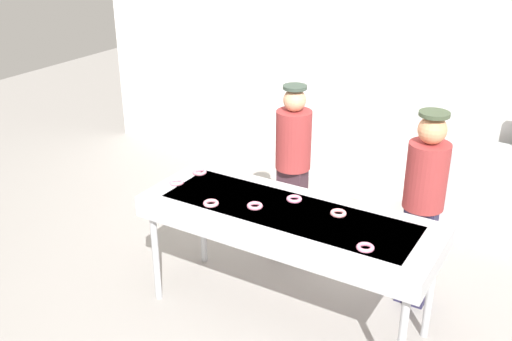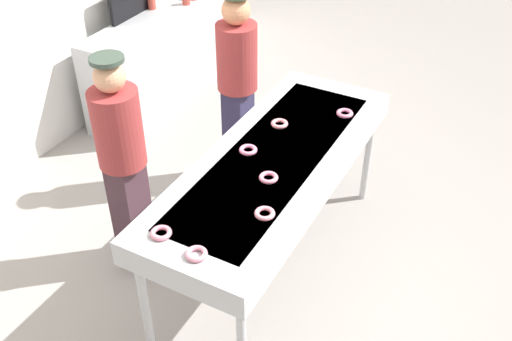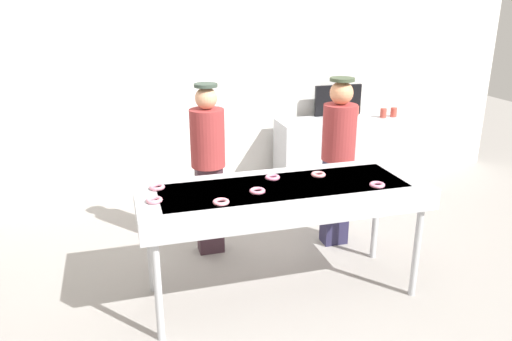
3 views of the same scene
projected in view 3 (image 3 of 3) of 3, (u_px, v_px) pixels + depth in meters
name	position (u px, v px, depth m)	size (l,w,h in m)	color
ground_plane	(281.00, 292.00, 4.21)	(16.00, 16.00, 0.00)	#9E9993
back_wall	(215.00, 73.00, 6.06)	(8.00, 0.12, 3.00)	white
fryer_conveyor	(283.00, 196.00, 3.92)	(2.28, 0.83, 0.97)	#B7BABF
strawberry_donut_0	(377.00, 185.00, 3.87)	(0.12, 0.12, 0.03)	pink
strawberry_donut_1	(257.00, 191.00, 3.75)	(0.12, 0.12, 0.03)	pink
strawberry_donut_2	(221.00, 202.00, 3.55)	(0.12, 0.12, 0.03)	pink
strawberry_donut_3	(157.00, 187.00, 3.83)	(0.12, 0.12, 0.03)	pink
strawberry_donut_4	(273.00, 177.00, 4.04)	(0.12, 0.12, 0.03)	pink
strawberry_donut_5	(318.00, 174.00, 4.10)	(0.12, 0.12, 0.03)	pink
strawberry_donut_6	(154.00, 200.00, 3.58)	(0.12, 0.12, 0.03)	pink
worker_baker	(208.00, 162.00, 4.62)	(0.32, 0.32, 1.65)	#3E262F
worker_assistant	(338.00, 154.00, 4.78)	(0.32, 0.32, 1.67)	#282443
prep_counter	(342.00, 154.00, 6.40)	(1.70, 0.50, 0.93)	#B7BABF
paper_cup_0	(356.00, 110.00, 6.42)	(0.08, 0.08, 0.12)	#CC4C3F
paper_cup_1	(383.00, 113.00, 6.27)	(0.08, 0.08, 0.12)	#CC4C3F
paper_cup_2	(394.00, 112.00, 6.32)	(0.08, 0.08, 0.12)	#CC4C3F
menu_display	(338.00, 100.00, 6.36)	(0.63, 0.04, 0.39)	black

